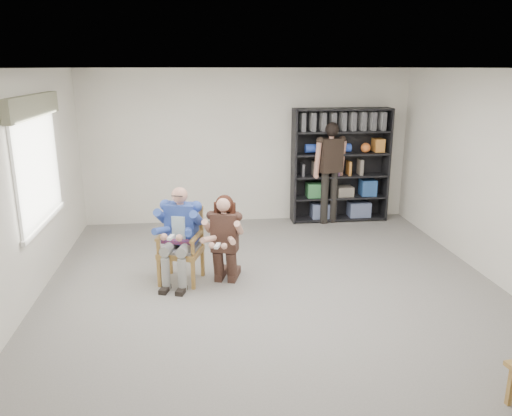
{
  "coord_description": "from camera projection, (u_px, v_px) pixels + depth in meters",
  "views": [
    {
      "loc": [
        -0.94,
        -5.57,
        2.81
      ],
      "look_at": [
        -0.2,
        0.6,
        1.05
      ],
      "focal_mm": 35.0,
      "sensor_mm": 36.0,
      "label": 1
    }
  ],
  "objects": [
    {
      "name": "standing_man",
      "position": [
        330.0,
        174.0,
        9.11
      ],
      "size": [
        0.63,
        0.45,
        1.86
      ],
      "primitive_type": null,
      "rotation": [
        0.0,
        0.0,
        0.25
      ],
      "color": "black",
      "rests_on": "floor"
    },
    {
      "name": "window_left",
      "position": [
        39.0,
        163.0,
        6.37
      ],
      "size": [
        0.16,
        2.0,
        1.75
      ],
      "primitive_type": null,
      "color": "white",
      "rests_on": "room_shell"
    },
    {
      "name": "room_shell",
      "position": [
        279.0,
        193.0,
        5.82
      ],
      "size": [
        6.0,
        7.0,
        2.8
      ],
      "primitive_type": null,
      "color": "silver",
      "rests_on": "ground"
    },
    {
      "name": "seated_man",
      "position": [
        180.0,
        235.0,
        6.62
      ],
      "size": [
        0.77,
        0.92,
        1.32
      ],
      "primitive_type": null,
      "rotation": [
        0.0,
        0.0,
        -0.29
      ],
      "color": "navy",
      "rests_on": "floor"
    },
    {
      "name": "kneeling_woman",
      "position": [
        224.0,
        240.0,
        6.59
      ],
      "size": [
        0.72,
        0.92,
        1.2
      ],
      "primitive_type": null,
      "rotation": [
        0.0,
        0.0,
        -0.29
      ],
      "color": "#342218",
      "rests_on": "floor"
    },
    {
      "name": "armchair",
      "position": [
        180.0,
        246.0,
        6.66
      ],
      "size": [
        0.73,
        0.71,
        1.01
      ],
      "primitive_type": null,
      "rotation": [
        0.0,
        0.0,
        -0.29
      ],
      "color": "#AF8035",
      "rests_on": "floor"
    },
    {
      "name": "bookshelf",
      "position": [
        340.0,
        166.0,
        9.24
      ],
      "size": [
        1.8,
        0.38,
        2.1
      ],
      "primitive_type": null,
      "color": "black",
      "rests_on": "floor"
    },
    {
      "name": "floor",
      "position": [
        278.0,
        302.0,
        6.2
      ],
      "size": [
        6.0,
        7.0,
        0.01
      ],
      "primitive_type": "cube",
      "color": "slate",
      "rests_on": "ground"
    }
  ]
}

